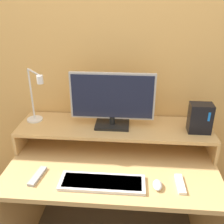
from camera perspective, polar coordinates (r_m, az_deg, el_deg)
wall_back at (r=1.80m, az=1.18°, el=10.42°), size 6.00×0.05×2.50m
desk at (r=1.80m, az=0.13°, el=-16.16°), size 1.28×0.71×0.73m
monitor_shelf at (r=1.75m, az=0.63°, el=-3.65°), size 1.28×0.34×0.16m
monitor at (r=1.66m, az=0.06°, el=2.69°), size 0.54×0.15×0.36m
desk_lamp at (r=1.78m, az=-16.35°, el=2.17°), size 0.19×0.20×0.37m
router_dock at (r=1.72m, az=18.63°, el=-1.27°), size 0.14×0.10×0.19m
keyboard at (r=1.50m, az=-2.16°, el=-15.09°), size 0.47×0.15×0.02m
mouse at (r=1.50m, az=9.87°, el=-15.38°), size 0.05×0.09×0.03m
remote_control at (r=1.61m, az=-15.91°, el=-13.25°), size 0.06×0.17×0.02m
remote_secondary at (r=1.54m, az=14.63°, el=-14.92°), size 0.04×0.16×0.02m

